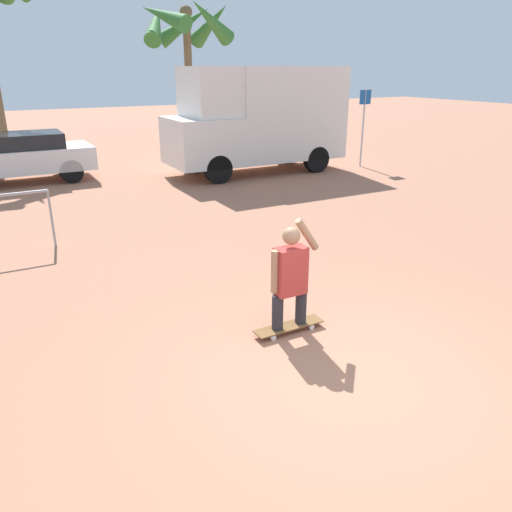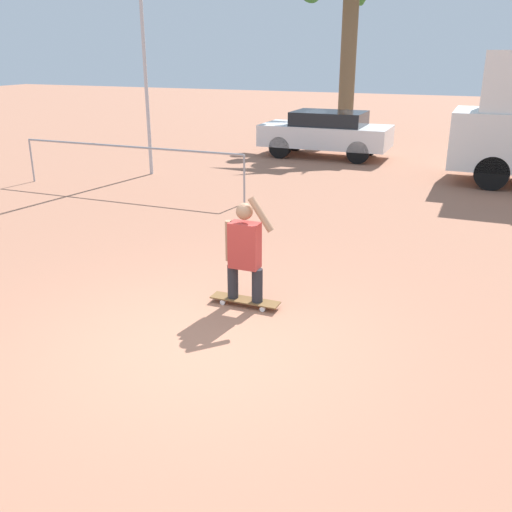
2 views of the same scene
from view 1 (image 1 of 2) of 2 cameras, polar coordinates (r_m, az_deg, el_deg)
name	(u,v)px [view 1 (image 1 of 2)]	position (r m, az deg, el deg)	size (l,w,h in m)	color
ground_plane	(346,380)	(5.54, 10.21, -13.78)	(80.00, 80.00, 0.00)	#A36B51
skateboard	(289,327)	(6.32, 3.78, -8.05)	(0.92, 0.22, 0.09)	brown
person_skateboarder	(290,274)	(6.01, 3.94, -2.02)	(0.66, 0.22, 1.39)	#28282D
camper_van	(260,117)	(15.80, 0.42, 15.62)	(5.47, 2.04, 3.14)	black
parked_car_white	(21,156)	(15.88, -25.28, 10.28)	(3.91, 1.71, 1.38)	black
palm_tree_near_van	(186,26)	(23.41, -8.05, 24.59)	(3.98, 4.02, 5.86)	brown
street_sign	(364,118)	(17.12, 12.20, 15.15)	(0.44, 0.06, 2.43)	#B7B7BC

